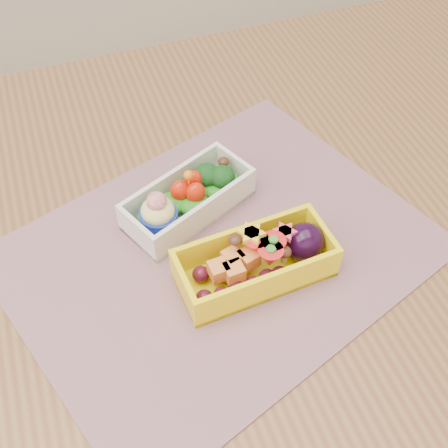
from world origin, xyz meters
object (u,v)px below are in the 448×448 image
object	(u,v)px
placemat	(219,251)
bento_yellow	(259,261)
table	(219,284)
bento_white	(188,199)

from	to	relation	value
placemat	bento_yellow	xyz separation A→B (m)	(0.03, -0.04, 0.02)
table	bento_yellow	bearing A→B (deg)	-72.24
bento_white	bento_yellow	distance (m)	0.12
bento_yellow	placemat	bearing A→B (deg)	119.07
placemat	bento_yellow	world-z (taller)	bento_yellow
bento_white	table	bearing A→B (deg)	-88.05
placemat	bento_white	world-z (taller)	bento_white
placemat	bento_white	xyz separation A→B (m)	(-0.01, 0.07, 0.02)
bento_white	bento_yellow	bearing A→B (deg)	-92.71
bento_white	bento_yellow	size ratio (longest dim) A/B	0.99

